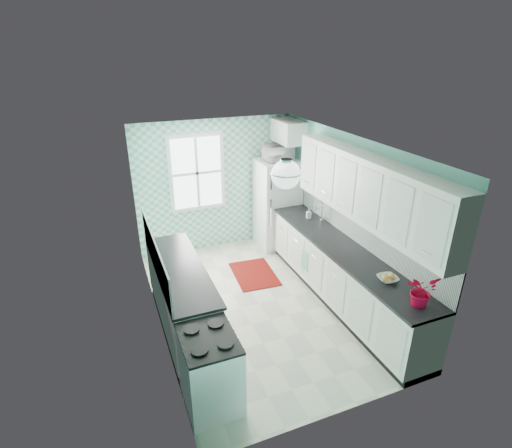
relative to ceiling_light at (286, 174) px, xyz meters
name	(u,v)px	position (x,y,z in m)	size (l,w,h in m)	color
floor	(259,304)	(0.00, 0.80, -2.33)	(3.00, 4.40, 0.02)	beige
ceiling	(260,144)	(0.00, 0.80, 0.19)	(3.00, 4.40, 0.02)	white
wall_back	(215,185)	(0.00, 3.01, -1.07)	(3.00, 0.02, 2.50)	#69C1AD
wall_front	(346,322)	(0.00, -1.41, -1.07)	(3.00, 0.02, 2.50)	#69C1AD
wall_left	(152,250)	(-1.51, 0.80, -1.07)	(0.02, 4.40, 2.50)	#69C1AD
wall_right	(349,216)	(1.51, 0.80, -1.07)	(0.02, 4.40, 2.50)	#69C1AD
accent_wall	(215,186)	(0.00, 2.99, -1.07)	(3.00, 0.01, 2.50)	#58C2A6
window	(197,173)	(-0.35, 2.96, -0.77)	(1.04, 0.05, 1.44)	white
backsplash_right	(362,229)	(1.49, 0.40, -1.13)	(0.02, 3.60, 0.51)	white
backsplash_left	(155,255)	(-1.49, 0.73, -1.13)	(0.02, 2.15, 0.51)	white
upper_cabinets_right	(368,189)	(1.33, 0.20, -0.42)	(0.33, 3.20, 0.90)	white
upper_cabinet_fridge	(287,131)	(1.30, 2.63, -0.07)	(0.40, 0.74, 0.40)	white
ceiling_light	(286,174)	(0.00, 0.00, 0.00)	(0.34, 0.34, 0.35)	silver
base_cabinets_right	(341,276)	(1.20, 0.40, -1.87)	(0.60, 3.60, 0.90)	white
countertop_right	(343,249)	(1.19, 0.40, -1.40)	(0.63, 3.60, 0.04)	black
base_cabinets_left	(182,299)	(-1.20, 0.73, -1.87)	(0.60, 2.15, 0.90)	white
countertop_left	(180,269)	(-1.19, 0.73, -1.40)	(0.63, 2.15, 0.04)	black
fridge	(277,204)	(1.11, 2.59, -1.46)	(0.75, 0.75, 1.73)	white
stove	(210,369)	(-1.20, -0.71, -1.86)	(0.59, 0.73, 0.88)	silver
sink	(313,224)	(1.20, 1.36, -1.39)	(0.47, 0.39, 0.53)	silver
rug	(254,274)	(0.25, 1.64, -2.32)	(0.69, 0.99, 0.02)	maroon
dish_towel	(305,260)	(0.89, 1.00, -1.84)	(0.01, 0.22, 0.32)	#63ABA9
fruit_bowl	(388,279)	(1.20, -0.58, -1.35)	(0.25, 0.25, 0.06)	white
potted_plant	(421,291)	(1.20, -1.13, -1.19)	(0.34, 0.30, 0.38)	#AE0E2D
soap_bottle	(309,213)	(1.25, 1.59, -1.30)	(0.08, 0.08, 0.18)	#95AEC7
microwave	(278,153)	(1.11, 2.59, -0.45)	(0.52, 0.35, 0.29)	white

